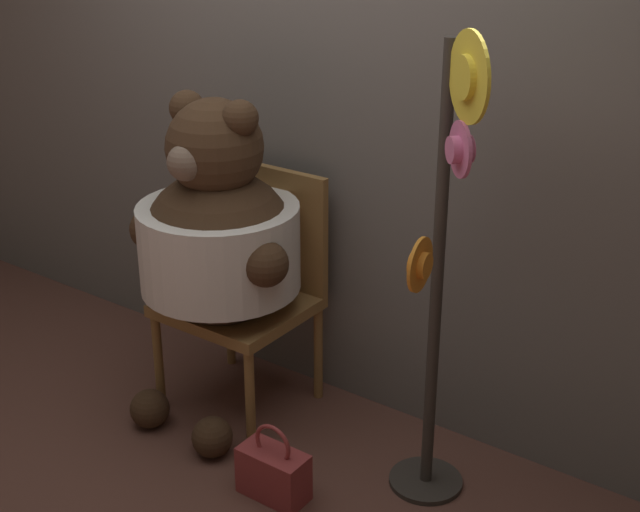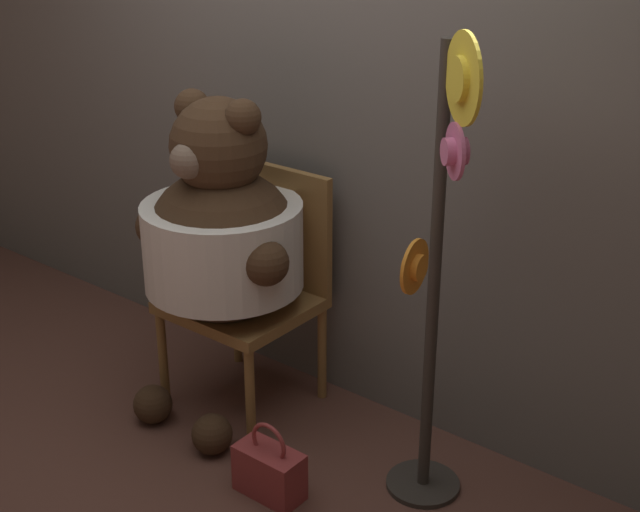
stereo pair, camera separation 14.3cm
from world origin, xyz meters
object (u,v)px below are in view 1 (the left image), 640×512
Objects in this scene: chair at (250,281)px; hat_display_rack at (442,269)px; teddy_bear at (218,237)px; handbag_on_ground at (273,472)px.

chair is 0.59× the size of hat_display_rack.
chair is 0.31m from teddy_bear.
chair is 1.07m from hat_display_rack.
hat_display_rack is at bearing 0.72° from teddy_bear.
teddy_bear is at bearing 147.77° from handbag_on_ground.
chair is at bearing 86.55° from teddy_bear.
teddy_bear reaches higher than chair.
chair is at bearing 170.43° from hat_display_rack.
handbag_on_ground is (0.53, -0.33, -0.70)m from teddy_bear.
teddy_bear is 4.46× the size of handbag_on_ground.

